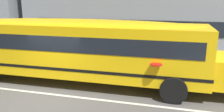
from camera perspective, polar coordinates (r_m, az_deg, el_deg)
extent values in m
plane|color=#54514F|center=(10.67, -14.58, -9.00)|extent=(400.00, 400.00, 0.00)
cube|color=gray|center=(17.22, -2.38, 0.29)|extent=(120.00, 3.00, 0.01)
cube|color=silver|center=(10.67, -14.58, -8.99)|extent=(110.00, 0.16, 0.01)
cube|color=yellow|center=(11.43, -7.99, 1.94)|extent=(11.88, 2.79, 2.37)
cube|color=black|center=(11.35, -8.07, 4.04)|extent=(11.17, 2.82, 0.69)
cube|color=black|center=(11.60, -7.88, -1.45)|extent=(11.90, 2.82, 0.13)
ellipsoid|color=yellow|center=(11.25, -8.20, 7.85)|extent=(11.40, 2.57, 0.39)
cylinder|color=red|center=(9.13, 10.70, -2.02)|extent=(0.48, 0.48, 0.03)
cylinder|color=black|center=(12.19, 14.81, -3.40)|extent=(1.08, 0.31, 1.08)
cylinder|color=black|center=(9.65, 14.75, -8.07)|extent=(1.08, 0.31, 1.08)
cylinder|color=black|center=(15.05, -21.88, -0.66)|extent=(1.08, 0.31, 1.08)
cube|color=black|center=(17.88, 4.40, 7.01)|extent=(15.63, 0.04, 1.10)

